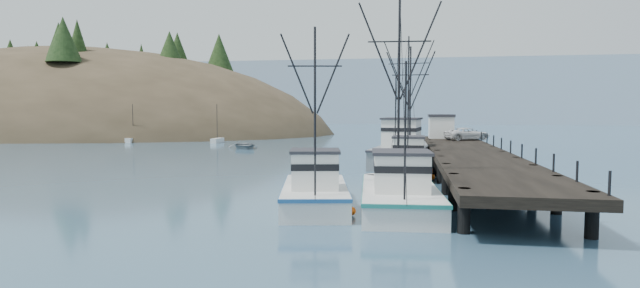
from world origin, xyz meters
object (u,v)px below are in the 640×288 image
object	(u,v)px
pickup_truck	(467,134)
pier	(469,155)
trawler_mid	(315,192)
pier_shed	(441,126)
trawler_far	(409,165)
motorboat	(245,148)
work_vessel	(405,152)
trawler_near	(399,193)

from	to	relation	value
pickup_truck	pier	bearing A→B (deg)	150.81
trawler_mid	pier_shed	distance (m)	34.42
trawler_far	motorboat	xyz separation A→B (m)	(-22.15, 24.16, -0.82)
trawler_far	pier_shed	bearing A→B (deg)	78.65
pier_shed	pickup_truck	size ratio (longest dim) A/B	0.65
work_vessel	pickup_truck	world-z (taller)	work_vessel
pickup_truck	pier_shed	bearing A→B (deg)	14.09
pier	trawler_mid	xyz separation A→B (m)	(-10.12, -15.11, -0.87)
trawler_near	pier_shed	distance (m)	33.23
trawler_far	pier_shed	distance (m)	19.45
pier	trawler_far	distance (m)	5.03
pier	trawler_near	distance (m)	15.84
trawler_far	pier_shed	world-z (taller)	trawler_far
trawler_near	pier_shed	bearing A→B (deg)	82.36
trawler_far	motorboat	distance (m)	32.79
trawler_far	pier	bearing A→B (deg)	10.47
pier	trawler_mid	world-z (taller)	trawler_mid
work_vessel	pier_shed	world-z (taller)	work_vessel
pier	pier_shed	size ratio (longest dim) A/B	13.75
trawler_mid	motorboat	world-z (taller)	trawler_mid
trawler_near	pier_shed	xyz separation A→B (m)	(4.40, 32.84, 2.60)
work_vessel	pickup_truck	bearing A→B (deg)	46.43
work_vessel	trawler_near	bearing A→B (deg)	-90.69
pier	trawler_mid	size ratio (longest dim) A/B	4.20
work_vessel	pier_shed	size ratio (longest dim) A/B	4.91
trawler_near	motorboat	distance (m)	43.77
trawler_near	pickup_truck	world-z (taller)	trawler_near
work_vessel	motorboat	size ratio (longest dim) A/B	2.73
trawler_mid	pickup_truck	bearing A→B (deg)	68.65
pier_shed	motorboat	distance (m)	26.69
trawler_far	pickup_truck	bearing A→B (deg)	67.68
trawler_mid	trawler_far	distance (m)	15.14
trawler_mid	pickup_truck	size ratio (longest dim) A/B	2.12
trawler_mid	work_vessel	xyz separation A→B (m)	(4.91, 22.67, 0.41)
motorboat	work_vessel	bearing A→B (deg)	-62.42
trawler_near	trawler_mid	xyz separation A→B (m)	(-4.64, -0.27, -0.00)
pier	work_vessel	bearing A→B (deg)	124.58
trawler_far	work_vessel	bearing A→B (deg)	92.30
work_vessel	pickup_truck	size ratio (longest dim) A/B	3.19
trawler_near	trawler_mid	distance (m)	4.64
trawler_far	work_vessel	distance (m)	8.49
pier_shed	pickup_truck	distance (m)	4.31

